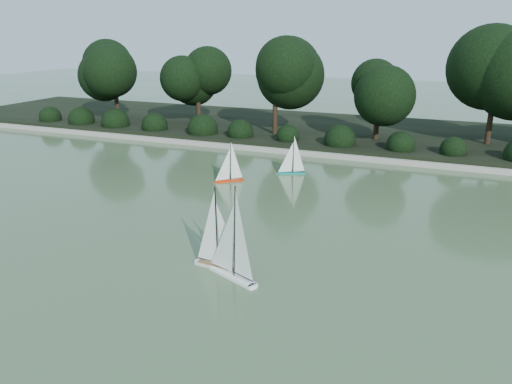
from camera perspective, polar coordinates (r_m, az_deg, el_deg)
ground at (r=9.97m, az=-3.24°, el=-7.89°), size 80.00×80.00×0.00m
pond_coping at (r=18.03m, az=9.07°, el=4.13°), size 40.00×0.35×0.18m
far_bank at (r=21.85m, az=11.54°, el=6.58°), size 40.00×8.00×0.30m
tree_line at (r=19.77m, az=14.68°, el=12.50°), size 26.31×3.93×4.39m
shrub_hedge at (r=18.81m, az=9.76°, el=5.80°), size 29.10×1.10×1.10m
sailboat_white_a at (r=9.30m, az=-3.19°, el=-7.88°), size 1.33×0.73×1.89m
sailboat_white_b at (r=9.53m, az=-3.68°, el=-7.39°), size 1.29×0.35×1.75m
sailboat_orange at (r=14.99m, az=-3.32°, el=1.98°), size 0.86×0.72×1.36m
sailboat_teal at (r=15.83m, az=3.87°, el=2.84°), size 0.96×0.54×1.36m
race_buoy at (r=11.39m, az=-4.73°, el=-4.51°), size 0.14×0.14×0.14m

